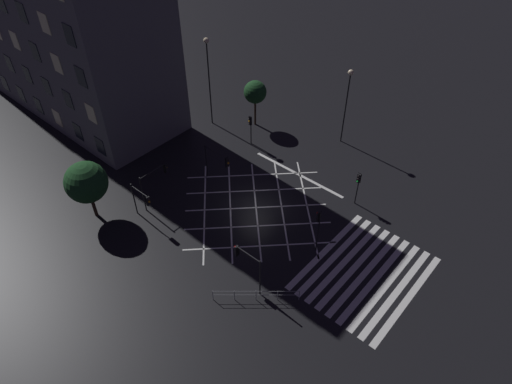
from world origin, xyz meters
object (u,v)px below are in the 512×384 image
at_px(traffic_light_median_south, 318,223).
at_px(traffic_light_nw_cross, 142,199).
at_px(traffic_light_nw_main, 156,178).
at_px(traffic_light_ne_main, 250,124).
at_px(street_lamp_west, 348,91).
at_px(street_tree_near, 255,92).
at_px(street_tree_far, 86,182).
at_px(traffic_light_se_main, 358,182).
at_px(traffic_light_sw_cross, 247,261).
at_px(traffic_light_median_north, 218,160).
at_px(street_lamp_east, 208,63).

relative_size(traffic_light_median_south, traffic_light_nw_cross, 1.26).
height_order(traffic_light_nw_main, traffic_light_ne_main, traffic_light_nw_main).
distance_m(traffic_light_nw_cross, street_lamp_west, 22.14).
height_order(traffic_light_nw_main, traffic_light_nw_cross, traffic_light_nw_main).
bearing_deg(street_tree_near, street_tree_far, 177.15).
bearing_deg(traffic_light_nw_cross, traffic_light_se_main, 47.59).
bearing_deg(traffic_light_median_south, traffic_light_sw_cross, 73.79).
relative_size(traffic_light_median_south, street_lamp_west, 0.52).
height_order(traffic_light_median_north, traffic_light_sw_cross, traffic_light_sw_cross).
xyz_separation_m(traffic_light_median_south, traffic_light_ne_main, (7.51, 13.67, -0.61)).
distance_m(traffic_light_sw_cross, street_lamp_east, 22.95).
bearing_deg(traffic_light_se_main, traffic_light_median_north, -61.67).
bearing_deg(street_lamp_east, street_tree_far, -170.71).
bearing_deg(street_tree_near, traffic_light_ne_main, -146.42).
height_order(traffic_light_nw_cross, traffic_light_sw_cross, traffic_light_sw_cross).
distance_m(street_lamp_east, street_lamp_west, 14.32).
relative_size(traffic_light_ne_main, traffic_light_nw_cross, 1.00).
height_order(traffic_light_ne_main, street_lamp_west, street_lamp_west).
relative_size(traffic_light_nw_cross, traffic_light_median_north, 0.90).
relative_size(traffic_light_ne_main, street_lamp_west, 0.41).
xyz_separation_m(traffic_light_nw_main, traffic_light_median_north, (5.30, -2.35, -0.02)).
relative_size(traffic_light_nw_main, traffic_light_se_main, 1.07).
bearing_deg(street_lamp_west, street_lamp_east, 116.96).
relative_size(street_lamp_west, street_tree_near, 1.56).
xyz_separation_m(traffic_light_ne_main, street_lamp_east, (0.18, 5.86, 4.72)).
distance_m(street_lamp_east, street_tree_far, 17.56).
bearing_deg(traffic_light_ne_main, traffic_light_se_main, 86.70).
bearing_deg(traffic_light_median_north, traffic_light_nw_main, -113.87).
height_order(traffic_light_median_north, street_lamp_west, street_lamp_west).
distance_m(traffic_light_ne_main, street_lamp_east, 7.53).
bearing_deg(traffic_light_median_north, traffic_light_ne_main, 107.26).
height_order(traffic_light_se_main, street_lamp_west, street_lamp_west).
distance_m(street_lamp_west, street_tree_near, 9.82).
bearing_deg(traffic_light_sw_cross, traffic_light_nw_main, -8.07).
relative_size(traffic_light_se_main, street_lamp_east, 0.36).
relative_size(traffic_light_median_north, street_lamp_east, 0.38).
bearing_deg(traffic_light_nw_cross, traffic_light_sw_cross, 3.04).
xyz_separation_m(traffic_light_nw_main, street_tree_near, (15.16, 1.83, 1.20)).
distance_m(traffic_light_se_main, street_lamp_west, 10.32).
relative_size(street_lamp_east, street_tree_far, 1.77).
xyz_separation_m(traffic_light_ne_main, traffic_light_nw_cross, (-14.33, -0.74, 0.06)).
height_order(traffic_light_nw_main, street_lamp_west, street_lamp_west).
height_order(traffic_light_ne_main, street_tree_near, street_tree_near).
height_order(traffic_light_ne_main, traffic_light_se_main, traffic_light_se_main).
bearing_deg(traffic_light_nw_cross, street_tree_near, 99.20).
bearing_deg(traffic_light_se_main, traffic_light_nw_cross, -42.41).
distance_m(traffic_light_ne_main, traffic_light_sw_cross, 18.16).
height_order(traffic_light_median_south, traffic_light_median_north, traffic_light_median_south).
relative_size(traffic_light_nw_main, street_lamp_east, 0.38).
relative_size(traffic_light_se_main, traffic_light_nw_cross, 1.04).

